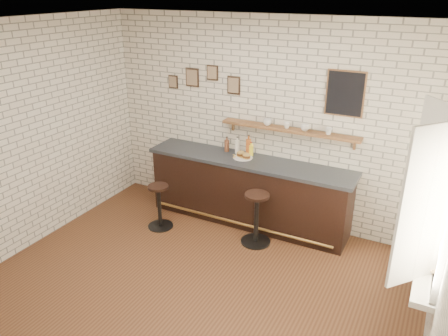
{
  "coord_description": "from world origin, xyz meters",
  "views": [
    {
      "loc": [
        2.27,
        -3.66,
        3.36
      ],
      "look_at": [
        -0.1,
        0.9,
        1.18
      ],
      "focal_mm": 35.0,
      "sensor_mm": 36.0,
      "label": 1
    }
  ],
  "objects": [
    {
      "name": "ground",
      "position": [
        0.0,
        0.0,
        0.0
      ],
      "size": [
        5.0,
        5.0,
        0.0
      ],
      "primitive_type": "plane",
      "color": "brown",
      "rests_on": "ground"
    },
    {
      "name": "bar_counter",
      "position": [
        -0.11,
        1.7,
        0.51
      ],
      "size": [
        3.1,
        0.65,
        1.01
      ],
      "color": "black",
      "rests_on": "ground"
    },
    {
      "name": "sandwich_plate",
      "position": [
        -0.21,
        1.72,
        1.02
      ],
      "size": [
        0.28,
        0.28,
        0.01
      ],
      "primitive_type": "cylinder",
      "color": "white",
      "rests_on": "bar_counter"
    },
    {
      "name": "ciabatta_sandwich",
      "position": [
        -0.2,
        1.72,
        1.06
      ],
      "size": [
        0.26,
        0.18,
        0.08
      ],
      "color": "tan",
      "rests_on": "sandwich_plate"
    },
    {
      "name": "potato_chips",
      "position": [
        -0.23,
        1.72,
        1.02
      ],
      "size": [
        0.26,
        0.19,
        0.0
      ],
      "color": "#E1BC4F",
      "rests_on": "sandwich_plate"
    },
    {
      "name": "bitters_bottle_brown",
      "position": [
        -0.55,
        1.86,
        1.1
      ],
      "size": [
        0.07,
        0.07,
        0.23
      ],
      "color": "brown",
      "rests_on": "bar_counter"
    },
    {
      "name": "bitters_bottle_white",
      "position": [
        -0.37,
        1.86,
        1.12
      ],
      "size": [
        0.07,
        0.07,
        0.26
      ],
      "color": "white",
      "rests_on": "bar_counter"
    },
    {
      "name": "bitters_bottle_amber",
      "position": [
        -0.19,
        1.86,
        1.14
      ],
      "size": [
        0.08,
        0.08,
        0.31
      ],
      "color": "#A84F1B",
      "rests_on": "bar_counter"
    },
    {
      "name": "condiment_bottle_yellow",
      "position": [
        -0.15,
        1.86,
        1.1
      ],
      "size": [
        0.07,
        0.07,
        0.21
      ],
      "color": "yellow",
      "rests_on": "bar_counter"
    },
    {
      "name": "bar_stool_left",
      "position": [
        -1.19,
        0.94,
        0.36
      ],
      "size": [
        0.37,
        0.37,
        0.67
      ],
      "color": "black",
      "rests_on": "ground"
    },
    {
      "name": "bar_stool_right",
      "position": [
        0.24,
        1.21,
        0.4
      ],
      "size": [
        0.42,
        0.42,
        0.75
      ],
      "color": "black",
      "rests_on": "ground"
    },
    {
      "name": "wall_shelf",
      "position": [
        0.4,
        1.9,
        1.48
      ],
      "size": [
        2.0,
        0.18,
        0.18
      ],
      "color": "brown",
      "rests_on": "ground"
    },
    {
      "name": "shelf_cup_a",
      "position": [
        0.08,
        1.9,
        1.55
      ],
      "size": [
        0.14,
        0.14,
        0.09
      ],
      "primitive_type": "imported",
      "rotation": [
        0.0,
        0.0,
        0.2
      ],
      "color": "white",
      "rests_on": "wall_shelf"
    },
    {
      "name": "shelf_cup_b",
      "position": [
        0.37,
        1.9,
        1.54
      ],
      "size": [
        0.13,
        0.13,
        0.08
      ],
      "primitive_type": "imported",
      "rotation": [
        0.0,
        0.0,
        0.63
      ],
      "color": "white",
      "rests_on": "wall_shelf"
    },
    {
      "name": "shelf_cup_c",
      "position": [
        0.63,
        1.9,
        1.54
      ],
      "size": [
        0.13,
        0.13,
        0.09
      ],
      "primitive_type": "imported",
      "rotation": [
        0.0,
        0.0,
        1.4
      ],
      "color": "white",
      "rests_on": "wall_shelf"
    },
    {
      "name": "shelf_cup_d",
      "position": [
        0.95,
        1.9,
        1.54
      ],
      "size": [
        0.13,
        0.13,
        0.09
      ],
      "primitive_type": "imported",
      "rotation": [
        0.0,
        0.0,
        0.53
      ],
      "color": "white",
      "rests_on": "wall_shelf"
    },
    {
      "name": "back_wall_decor",
      "position": [
        0.23,
        1.98,
        2.05
      ],
      "size": [
        2.96,
        0.02,
        0.56
      ],
      "color": "black",
      "rests_on": "ground"
    },
    {
      "name": "window_sill",
      "position": [
        2.4,
        0.3,
        0.9
      ],
      "size": [
        0.2,
        1.35,
        0.06
      ],
      "color": "white",
      "rests_on": "ground"
    },
    {
      "name": "casement_window",
      "position": [
        2.36,
        0.3,
        1.65
      ],
      "size": [
        0.4,
        1.3,
        1.56
      ],
      "color": "white",
      "rests_on": "ground"
    },
    {
      "name": "book_lower",
      "position": [
        2.38,
        0.2,
        0.94
      ],
      "size": [
        0.28,
        0.3,
        0.02
      ],
      "primitive_type": "imported",
      "rotation": [
        0.0,
        0.0,
        0.51
      ],
      "color": "tan",
      "rests_on": "window_sill"
    },
    {
      "name": "book_upper",
      "position": [
        2.38,
        0.22,
        0.96
      ],
      "size": [
        0.21,
        0.26,
        0.02
      ],
      "primitive_type": "imported",
      "rotation": [
        0.0,
        0.0,
        -0.17
      ],
      "color": "tan",
      "rests_on": "book_lower"
    }
  ]
}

